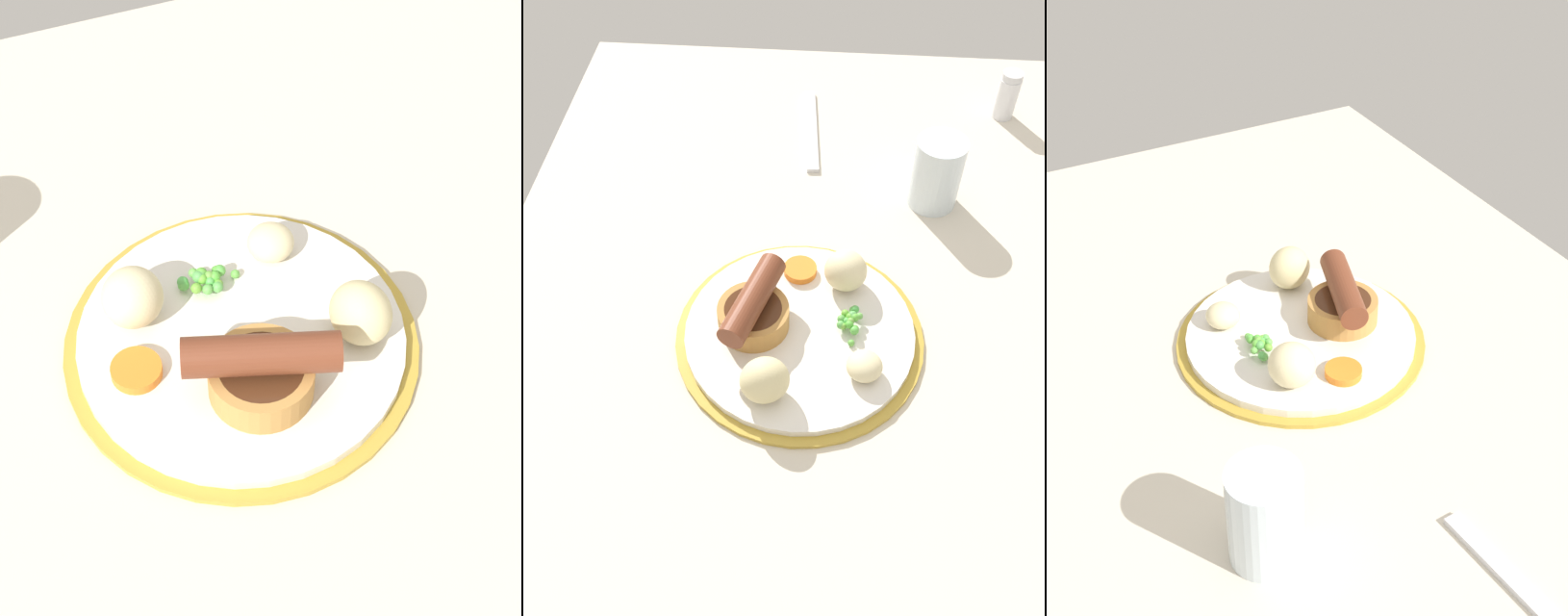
{
  "view_description": "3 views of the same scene",
  "coord_description": "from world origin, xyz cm",
  "views": [
    {
      "loc": [
        -12.34,
        -46.38,
        66.3
      ],
      "look_at": [
        4.47,
        -2.55,
        6.07
      ],
      "focal_mm": 60.0,
      "sensor_mm": 36.0,
      "label": 1
    },
    {
      "loc": [
        46.96,
        -1.42,
        63.06
      ],
      "look_at": [
        0.68,
        -5.14,
        5.55
      ],
      "focal_mm": 40.0,
      "sensor_mm": 36.0,
      "label": 2
    },
    {
      "loc": [
        -61.68,
        30.31,
        61.17
      ],
      "look_at": [
        3.69,
        -4.65,
        6.43
      ],
      "focal_mm": 50.0,
      "sensor_mm": 36.0,
      "label": 3
    }
  ],
  "objects": [
    {
      "name": "dinner_plate",
      "position": [
        2.63,
        -3.28,
        3.57
      ],
      "size": [
        26.85,
        26.85,
        1.4
      ],
      "color": "#B79333",
      "rests_on": "dining_table"
    },
    {
      "name": "fork",
      "position": [
        -33.89,
        -4.02,
        3.3
      ],
      "size": [
        18.07,
        3.07,
        0.6
      ],
      "primitive_type": "cube",
      "rotation": [
        0.0,
        0.0,
        0.08
      ],
      "color": "silver",
      "rests_on": "dining_table"
    },
    {
      "name": "carrot_slice_6",
      "position": [
        -5.64,
        -3.77,
        4.83
      ],
      "size": [
        5.34,
        5.34,
        0.86
      ],
      "primitive_type": "cylinder",
      "rotation": [
        0.0,
        0.0,
        2.37
      ],
      "color": "orange",
      "rests_on": "dinner_plate"
    },
    {
      "name": "dining_table",
      "position": [
        0.0,
        0.0,
        1.5
      ],
      "size": [
        110.0,
        80.0,
        3.0
      ],
      "primitive_type": "cube",
      "color": "beige",
      "rests_on": "ground"
    },
    {
      "name": "potato_chunk_1",
      "position": [
        7.66,
        3.55,
        5.72
      ],
      "size": [
        4.91,
        4.9,
        2.63
      ],
      "primitive_type": "ellipsoid",
      "rotation": [
        0.0,
        0.0,
        1.99
      ],
      "color": "beige",
      "rests_on": "dinner_plate"
    },
    {
      "name": "sausage_pudding",
      "position": [
        2.33,
        -8.26,
        6.87
      ],
      "size": [
        11.4,
        7.65,
        5.75
      ],
      "rotation": [
        0.0,
        0.0,
        5.97
      ],
      "color": "#BC8442",
      "rests_on": "dinner_plate"
    },
    {
      "name": "drinking_glass",
      "position": [
        -20.56,
        12.13,
        7.64
      ],
      "size": [
        6.22,
        6.22,
        9.28
      ],
      "primitive_type": "cylinder",
      "color": "silver",
      "rests_on": "dining_table"
    },
    {
      "name": "potato_chunk_0",
      "position": [
        -4.24,
        1.32,
        6.72
      ],
      "size": [
        6.33,
        6.39,
        4.65
      ],
      "primitive_type": "ellipsoid",
      "rotation": [
        0.0,
        0.0,
        2.66
      ],
      "color": "beige",
      "rests_on": "dinner_plate"
    },
    {
      "name": "pea_pile",
      "position": [
        1.65,
        2.08,
        5.45
      ],
      "size": [
        5.46,
        2.79,
        1.79
      ],
      "color": "#62AE4A",
      "rests_on": "dinner_plate"
    },
    {
      "name": "potato_chunk_2",
      "position": [
        10.91,
        -6.2,
        6.91
      ],
      "size": [
        5.7,
        6.05,
        5.02
      ],
      "primitive_type": "ellipsoid",
      "rotation": [
        0.0,
        0.0,
        1.88
      ],
      "color": "beige",
      "rests_on": "dinner_plate"
    }
  ]
}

